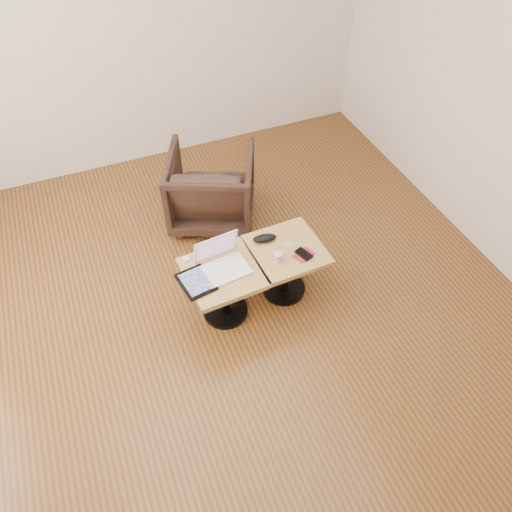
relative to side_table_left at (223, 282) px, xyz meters
name	(u,v)px	position (x,y,z in m)	size (l,w,h in m)	color
room_shell	(216,173)	(-0.01, -0.03, 1.00)	(4.52, 4.52, 2.71)	#4B2B0F
side_table_left	(223,282)	(0.00, 0.00, 0.00)	(0.55, 0.55, 0.47)	black
side_table_right	(286,259)	(0.51, 0.03, 0.00)	(0.54, 0.54, 0.47)	black
laptop	(222,263)	(0.01, 0.04, 0.16)	(0.35, 0.30, 0.23)	white
tablet	(196,282)	(-0.21, -0.03, 0.13)	(0.25, 0.30, 0.02)	black
charging_adapter	(186,259)	(-0.20, 0.20, 0.13)	(0.04, 0.04, 0.02)	white
glasses_case	(265,238)	(0.39, 0.16, 0.15)	(0.18, 0.08, 0.06)	black
striped_cup	(278,258)	(0.39, -0.07, 0.16)	(0.07, 0.07, 0.08)	#E64786
earbuds_tangle	(288,245)	(0.53, 0.05, 0.13)	(0.08, 0.06, 0.02)	white
phone_on_sleeve	(304,254)	(0.59, -0.08, 0.13)	(0.17, 0.14, 0.02)	#A31734
armchair	(212,188)	(0.28, 1.07, -0.02)	(0.71, 0.73, 0.67)	black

